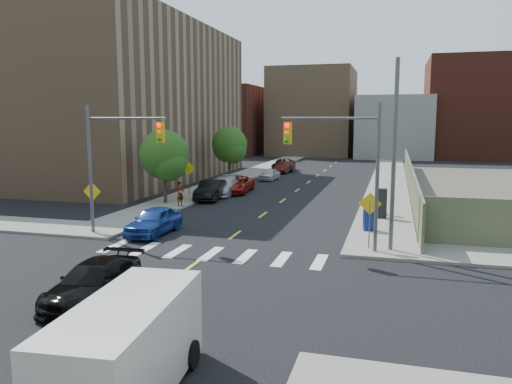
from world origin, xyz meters
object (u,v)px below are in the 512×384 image
Objects in this scene: parked_car_red at (236,184)px; parked_car_black at (211,190)px; parked_car_maroon at (285,167)px; black_sedan at (94,282)px; parked_car_grey at (284,165)px; pedestrian_east at (382,202)px; cargo_van at (130,345)px; parked_car_white at (270,174)px; parked_car_blue at (154,221)px; pedestrian_west at (180,194)px; parked_car_silver at (224,186)px; payphone at (382,203)px; mailbox at (369,218)px.

parked_car_black is at bearing -102.70° from parked_car_red.
parked_car_maroon is (0.61, 17.03, -0.03)m from parked_car_red.
parked_car_red is 1.09× the size of black_sedan.
parked_car_grey is 3.30× the size of pedestrian_east.
black_sedan is 6.58m from cargo_van.
parked_car_black is 1.00× the size of black_sedan.
pedestrian_east is at bearing 73.02° from cargo_van.
parked_car_black reaches higher than parked_car_white.
cargo_van reaches higher than parked_car_red.
parked_car_red is at bearing -95.74° from parked_car_grey.
parked_car_maroon is 0.76× the size of parked_car_grey.
pedestrian_west reaches higher than parked_car_blue.
parked_car_red is at bearing 65.10° from parked_car_silver.
parked_car_blue is at bearing -149.54° from pedestrian_west.
parked_car_grey is at bearing 91.82° from black_sedan.
parked_car_silver reaches higher than parked_car_blue.
parked_car_silver is at bearing -97.41° from parked_car_grey.
parked_car_grey is at bearing 91.76° from parked_car_blue.
parked_car_blue is 13.96m from payphone.
pedestrian_west is (-0.80, -4.10, 0.25)m from parked_car_black.
parked_car_black is at bearing 96.66° from parked_car_blue.
pedestrian_east is (0.53, 5.04, 0.10)m from mailbox.
black_sedan is at bearing -84.69° from parked_car_black.
payphone is at bearing -52.37° from parked_car_white.
parked_car_grey is 1.05× the size of cargo_van.
mailbox is 3.87m from payphone.
parked_car_maroon is 2.78× the size of mailbox.
parked_car_maroon is at bearing 86.40° from parked_car_silver.
mailbox is (4.36, 18.28, -0.34)m from cargo_van.
parked_car_white is 9.25m from parked_car_grey.
parked_car_silver is 10.92m from parked_car_white.
parked_car_white is 2.17× the size of pedestrian_east.
parked_car_silver is at bearing -91.25° from parked_car_white.
parked_car_white is at bearing 90.80° from parked_car_blue.
payphone is (4.94, 22.11, -0.14)m from cargo_van.
parked_car_black reaches higher than parked_car_blue.
parked_car_maroon is at bearing 92.99° from cargo_van.
parked_car_blue is 0.93× the size of black_sedan.
parked_car_grey is (0.76, 22.96, -0.02)m from parked_car_black.
cargo_van is (6.85, -48.00, 0.53)m from parked_car_maroon.
parked_car_maroon is at bearing 81.69° from parked_car_black.
payphone reaches higher than parked_car_maroon.
black_sedan is 2.70× the size of pedestrian_west.
parked_car_red reaches higher than parked_car_maroon.
parked_car_grey is at bearing 94.67° from mailbox.
parked_car_maroon is 27.33m from pedestrian_east.
parked_car_black is 3.16× the size of mailbox.
parked_car_blue is at bearing -91.53° from parked_car_red.
parked_car_silver is 2.80× the size of payphone.
cargo_van is at bearing -119.18° from mailbox.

